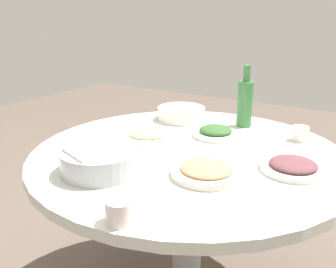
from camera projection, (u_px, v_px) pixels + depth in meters
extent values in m
cylinder|color=#99999E|center=(187.00, 231.00, 1.61)|extent=(0.13, 0.13, 0.67)
cylinder|color=silver|center=(189.00, 155.00, 1.50)|extent=(1.26, 1.26, 0.04)
cylinder|color=#B2B5BA|center=(100.00, 161.00, 1.29)|extent=(0.28, 0.28, 0.08)
ellipsoid|color=white|center=(100.00, 160.00, 1.29)|extent=(0.23, 0.23, 0.09)
cube|color=white|center=(79.00, 154.00, 1.23)|extent=(0.10, 0.16, 0.01)
cylinder|color=white|center=(181.00, 113.00, 1.92)|extent=(0.24, 0.24, 0.07)
cylinder|color=black|center=(181.00, 114.00, 1.92)|extent=(0.21, 0.21, 0.05)
cylinder|color=silver|center=(181.00, 109.00, 1.91)|extent=(0.05, 0.27, 0.01)
cylinder|color=silver|center=(293.00, 169.00, 1.30)|extent=(0.22, 0.22, 0.02)
ellipsoid|color=brown|center=(293.00, 164.00, 1.30)|extent=(0.17, 0.17, 0.04)
cylinder|color=white|center=(216.00, 134.00, 1.66)|extent=(0.20, 0.20, 0.02)
ellipsoid|color=#305927|center=(216.00, 130.00, 1.66)|extent=(0.15, 0.15, 0.04)
cylinder|color=silver|center=(147.00, 137.00, 1.64)|extent=(0.23, 0.23, 0.02)
ellipsoid|color=#C4BF70|center=(147.00, 134.00, 1.63)|extent=(0.16, 0.16, 0.03)
cylinder|color=silver|center=(206.00, 173.00, 1.26)|extent=(0.24, 0.24, 0.02)
ellipsoid|color=#E4875C|center=(207.00, 168.00, 1.26)|extent=(0.18, 0.18, 0.03)
cylinder|color=#3B7840|center=(245.00, 104.00, 1.79)|extent=(0.07, 0.07, 0.22)
cylinder|color=#3B7840|center=(247.00, 73.00, 1.74)|extent=(0.03, 0.03, 0.08)
cylinder|color=white|center=(120.00, 211.00, 0.98)|extent=(0.08, 0.08, 0.07)
cylinder|color=white|center=(300.00, 134.00, 1.61)|extent=(0.07, 0.07, 0.06)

